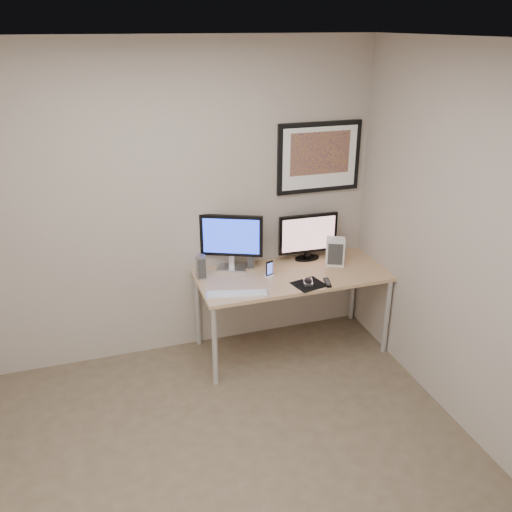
# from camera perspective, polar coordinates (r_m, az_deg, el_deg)

# --- Properties ---
(floor) EXTENTS (3.60, 3.60, 0.00)m
(floor) POSITION_cam_1_polar(r_m,az_deg,el_deg) (3.69, -3.91, -23.16)
(floor) COLOR brown
(floor) RESTS_ON ground
(room) EXTENTS (3.60, 3.60, 3.60)m
(room) POSITION_cam_1_polar(r_m,az_deg,el_deg) (3.15, -6.74, 4.11)
(room) COLOR white
(room) RESTS_ON ground
(desk) EXTENTS (1.60, 0.70, 0.73)m
(desk) POSITION_cam_1_polar(r_m,az_deg,el_deg) (4.60, 3.81, -2.60)
(desk) COLOR #956B48
(desk) RESTS_ON floor
(framed_art) EXTENTS (0.75, 0.04, 0.60)m
(framed_art) POSITION_cam_1_polar(r_m,az_deg,el_deg) (4.70, 6.67, 10.28)
(framed_art) COLOR black
(framed_art) RESTS_ON room
(monitor_large) EXTENTS (0.50, 0.26, 0.48)m
(monitor_large) POSITION_cam_1_polar(r_m,az_deg,el_deg) (4.55, -2.60, 1.74)
(monitor_large) COLOR #ADACB1
(monitor_large) RESTS_ON desk
(monitor_tv) EXTENTS (0.54, 0.13, 0.42)m
(monitor_tv) POSITION_cam_1_polar(r_m,az_deg,el_deg) (4.77, 5.49, 2.14)
(monitor_tv) COLOR black
(monitor_tv) RESTS_ON desk
(speaker_left) EXTENTS (0.09, 0.09, 0.20)m
(speaker_left) POSITION_cam_1_polar(r_m,az_deg,el_deg) (4.46, -5.83, -1.17)
(speaker_left) COLOR #ADACB1
(speaker_left) RESTS_ON desk
(speaker_right) EXTENTS (0.08, 0.08, 0.16)m
(speaker_right) POSITION_cam_1_polar(r_m,az_deg,el_deg) (4.63, -0.56, -0.36)
(speaker_right) COLOR #ADACB1
(speaker_right) RESTS_ON desk
(phone_dock) EXTENTS (0.08, 0.08, 0.14)m
(phone_dock) POSITION_cam_1_polar(r_m,az_deg,el_deg) (4.47, 1.42, -1.39)
(phone_dock) COLOR black
(phone_dock) RESTS_ON desk
(keyboard) EXTENTS (0.50, 0.24, 0.02)m
(keyboard) POSITION_cam_1_polar(r_m,az_deg,el_deg) (4.21, -2.00, -4.01)
(keyboard) COLOR silver
(keyboard) RESTS_ON desk
(mousepad) EXTENTS (0.28, 0.26, 0.00)m
(mousepad) POSITION_cam_1_polar(r_m,az_deg,el_deg) (4.39, 5.58, -2.99)
(mousepad) COLOR black
(mousepad) RESTS_ON desk
(mouse) EXTENTS (0.10, 0.13, 0.04)m
(mouse) POSITION_cam_1_polar(r_m,az_deg,el_deg) (4.40, 5.51, -2.64)
(mouse) COLOR black
(mouse) RESTS_ON mousepad
(remote) EXTENTS (0.08, 0.16, 0.02)m
(remote) POSITION_cam_1_polar(r_m,az_deg,el_deg) (4.42, 7.52, -2.77)
(remote) COLOR black
(remote) RESTS_ON desk
(fan_unit) EXTENTS (0.19, 0.17, 0.24)m
(fan_unit) POSITION_cam_1_polar(r_m,az_deg,el_deg) (4.73, 8.33, 0.45)
(fan_unit) COLOR silver
(fan_unit) RESTS_ON desk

